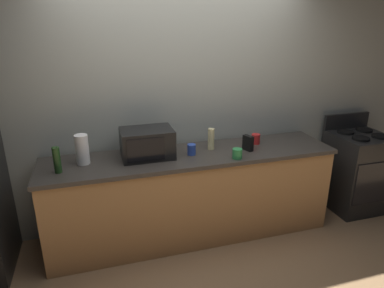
# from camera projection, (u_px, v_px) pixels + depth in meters

# --- Properties ---
(ground_plane) EXTENTS (8.00, 8.00, 0.00)m
(ground_plane) POSITION_uv_depth(u_px,v_px,m) (204.00, 257.00, 3.24)
(ground_plane) COLOR #93704C
(back_wall) EXTENTS (6.40, 0.10, 2.70)m
(back_wall) POSITION_uv_depth(u_px,v_px,m) (181.00, 99.00, 3.52)
(back_wall) COLOR #9EA399
(back_wall) RESTS_ON ground_plane
(counter_run) EXTENTS (2.84, 0.64, 0.90)m
(counter_run) POSITION_uv_depth(u_px,v_px,m) (192.00, 195.00, 3.45)
(counter_run) COLOR #B27F4C
(counter_run) RESTS_ON ground_plane
(stove_range) EXTENTS (0.60, 0.61, 1.08)m
(stove_range) POSITION_uv_depth(u_px,v_px,m) (356.00, 171.00, 3.99)
(stove_range) COLOR black
(stove_range) RESTS_ON ground_plane
(microwave) EXTENTS (0.48, 0.35, 0.27)m
(microwave) POSITION_uv_depth(u_px,v_px,m) (147.00, 143.00, 3.18)
(microwave) COLOR black
(microwave) RESTS_ON counter_run
(paper_towel_roll) EXTENTS (0.12, 0.12, 0.27)m
(paper_towel_roll) POSITION_uv_depth(u_px,v_px,m) (82.00, 149.00, 3.03)
(paper_towel_roll) COLOR white
(paper_towel_roll) RESTS_ON counter_run
(cordless_phone) EXTENTS (0.08, 0.12, 0.15)m
(cordless_phone) POSITION_uv_depth(u_px,v_px,m) (248.00, 143.00, 3.37)
(cordless_phone) COLOR black
(cordless_phone) RESTS_ON counter_run
(bottle_wine) EXTENTS (0.06, 0.06, 0.23)m
(bottle_wine) POSITION_uv_depth(u_px,v_px,m) (57.00, 160.00, 2.86)
(bottle_wine) COLOR #1E3F19
(bottle_wine) RESTS_ON counter_run
(bottle_hand_soap) EXTENTS (0.07, 0.07, 0.21)m
(bottle_hand_soap) POSITION_uv_depth(u_px,v_px,m) (211.00, 139.00, 3.39)
(bottle_hand_soap) COLOR beige
(bottle_hand_soap) RESTS_ON counter_run
(mug_red) EXTENTS (0.09, 0.09, 0.10)m
(mug_red) POSITION_uv_depth(u_px,v_px,m) (256.00, 139.00, 3.56)
(mug_red) COLOR red
(mug_red) RESTS_ON counter_run
(mug_blue) EXTENTS (0.08, 0.08, 0.10)m
(mug_blue) POSITION_uv_depth(u_px,v_px,m) (192.00, 149.00, 3.26)
(mug_blue) COLOR #2D4CB2
(mug_blue) RESTS_ON counter_run
(mug_green) EXTENTS (0.09, 0.09, 0.09)m
(mug_green) POSITION_uv_depth(u_px,v_px,m) (237.00, 154.00, 3.17)
(mug_green) COLOR #2D8C47
(mug_green) RESTS_ON counter_run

